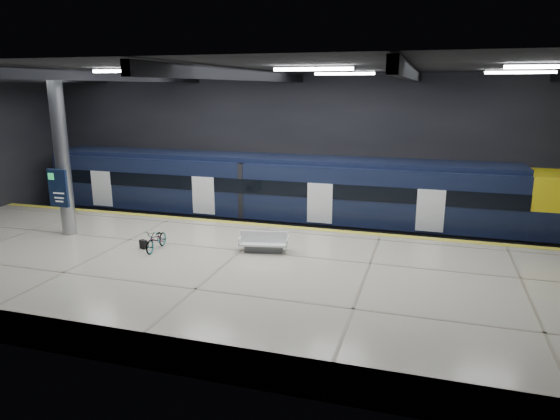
% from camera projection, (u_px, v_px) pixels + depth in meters
% --- Properties ---
extents(ground, '(30.00, 30.00, 0.00)m').
position_uv_depth(ground, '(251.00, 268.00, 20.70)').
color(ground, black).
rests_on(ground, ground).
extents(room_shell, '(30.10, 16.10, 8.05)m').
position_uv_depth(room_shell, '(248.00, 129.00, 19.33)').
color(room_shell, black).
rests_on(room_shell, ground).
extents(platform, '(30.00, 11.00, 1.10)m').
position_uv_depth(platform, '(227.00, 277.00, 18.24)').
color(platform, '#BBB49E').
rests_on(platform, ground).
extents(safety_strip, '(30.00, 0.40, 0.01)m').
position_uv_depth(safety_strip, '(271.00, 226.00, 22.99)').
color(safety_strip, gold).
rests_on(safety_strip, platform).
extents(rails, '(30.00, 1.52, 0.16)m').
position_uv_depth(rails, '(287.00, 231.00, 25.79)').
color(rails, gray).
rests_on(rails, ground).
extents(train, '(29.40, 2.84, 3.79)m').
position_uv_depth(train, '(302.00, 194.00, 25.08)').
color(train, black).
rests_on(train, ground).
extents(bench, '(2.00, 1.11, 0.83)m').
position_uv_depth(bench, '(264.00, 244.00, 19.29)').
color(bench, '#595B60').
rests_on(bench, platform).
extents(bicycle, '(0.69, 1.68, 0.86)m').
position_uv_depth(bicycle, '(156.00, 239.00, 19.46)').
color(bicycle, '#99999E').
rests_on(bicycle, platform).
extents(pannier_bag, '(0.35, 0.28, 0.35)m').
position_uv_depth(pannier_bag, '(143.00, 244.00, 19.70)').
color(pannier_bag, black).
rests_on(pannier_bag, platform).
extents(info_column, '(0.90, 0.78, 6.90)m').
position_uv_depth(info_column, '(62.00, 157.00, 20.92)').
color(info_column, '#9EA0A5').
rests_on(info_column, platform).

